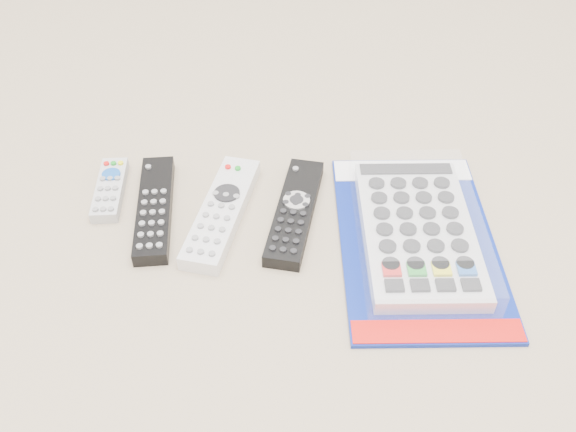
{
  "coord_description": "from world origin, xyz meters",
  "views": [
    {
      "loc": [
        0.07,
        -0.62,
        0.63
      ],
      "look_at": [
        0.05,
        0.03,
        0.01
      ],
      "focal_mm": 40.0,
      "sensor_mm": 36.0,
      "label": 1
    }
  ],
  "objects_px": {
    "remote_small_grey": "(110,189)",
    "remote_silver_dvd": "(222,212)",
    "remote_slim_black": "(155,208)",
    "remote_large_black": "(295,211)",
    "jumbo_remote_packaged": "(418,229)"
  },
  "relations": [
    {
      "from": "remote_small_grey",
      "to": "remote_silver_dvd",
      "type": "relative_size",
      "value": 0.58
    },
    {
      "from": "remote_slim_black",
      "to": "jumbo_remote_packaged",
      "type": "bearing_deg",
      "value": -13.17
    },
    {
      "from": "remote_silver_dvd",
      "to": "remote_large_black",
      "type": "relative_size",
      "value": 1.05
    },
    {
      "from": "remote_large_black",
      "to": "jumbo_remote_packaged",
      "type": "height_order",
      "value": "jumbo_remote_packaged"
    },
    {
      "from": "remote_slim_black",
      "to": "remote_silver_dvd",
      "type": "distance_m",
      "value": 0.1
    },
    {
      "from": "remote_small_grey",
      "to": "remote_silver_dvd",
      "type": "xyz_separation_m",
      "value": [
        0.17,
        -0.05,
        0.0
      ]
    },
    {
      "from": "remote_small_grey",
      "to": "remote_large_black",
      "type": "relative_size",
      "value": 0.61
    },
    {
      "from": "remote_small_grey",
      "to": "remote_silver_dvd",
      "type": "height_order",
      "value": "remote_silver_dvd"
    },
    {
      "from": "remote_silver_dvd",
      "to": "remote_slim_black",
      "type": "bearing_deg",
      "value": -172.32
    },
    {
      "from": "remote_small_grey",
      "to": "remote_large_black",
      "type": "distance_m",
      "value": 0.28
    },
    {
      "from": "jumbo_remote_packaged",
      "to": "remote_silver_dvd",
      "type": "bearing_deg",
      "value": 170.02
    },
    {
      "from": "remote_slim_black",
      "to": "remote_silver_dvd",
      "type": "bearing_deg",
      "value": -10.08
    },
    {
      "from": "remote_silver_dvd",
      "to": "jumbo_remote_packaged",
      "type": "relative_size",
      "value": 0.64
    },
    {
      "from": "remote_silver_dvd",
      "to": "remote_large_black",
      "type": "xyz_separation_m",
      "value": [
        0.1,
        0.0,
        -0.0
      ]
    },
    {
      "from": "remote_small_grey",
      "to": "remote_slim_black",
      "type": "height_order",
      "value": "remote_slim_black"
    }
  ]
}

